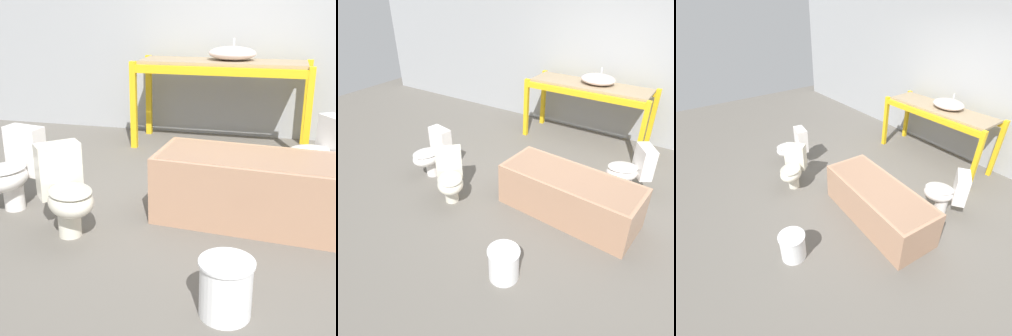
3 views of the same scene
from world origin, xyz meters
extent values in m
plane|color=#666059|center=(0.00, 0.00, 0.00)|extent=(12.00, 12.00, 0.00)
cube|color=#9EA0A3|center=(0.00, 2.08, 1.60)|extent=(10.80, 0.08, 3.20)
cube|color=yellow|center=(-1.21, 1.22, 0.51)|extent=(0.07, 0.07, 1.02)
cube|color=yellow|center=(0.76, 1.22, 0.51)|extent=(0.07, 0.07, 1.02)
cube|color=yellow|center=(-1.21, 1.86, 0.51)|extent=(0.07, 0.07, 1.02)
cube|color=yellow|center=(0.76, 1.86, 0.51)|extent=(0.07, 0.07, 1.02)
cube|color=yellow|center=(-0.23, 1.22, 0.94)|extent=(1.96, 0.06, 0.09)
cube|color=yellow|center=(-0.23, 1.86, 0.94)|extent=(1.96, 0.06, 0.09)
cube|color=#998466|center=(-0.23, 1.54, 1.00)|extent=(1.89, 0.57, 0.04)
ellipsoid|color=silver|center=(-0.12, 1.57, 1.10)|extent=(0.54, 0.43, 0.16)
cylinder|color=silver|center=(-0.12, 1.69, 1.22)|extent=(0.02, 0.02, 0.08)
cube|color=tan|center=(0.37, -0.46, 0.27)|extent=(1.69, 0.79, 0.54)
cube|color=#977056|center=(0.37, -0.46, 0.43)|extent=(1.61, 0.70, 0.23)
cylinder|color=white|center=(0.81, 0.39, 0.11)|extent=(0.17, 0.17, 0.21)
ellipsoid|color=white|center=(0.75, 0.35, 0.30)|extent=(0.51, 0.49, 0.22)
ellipsoid|color=beige|center=(0.75, 0.35, 0.38)|extent=(0.49, 0.47, 0.03)
cube|color=white|center=(0.97, 0.50, 0.46)|extent=(0.32, 0.36, 0.42)
cylinder|color=white|center=(-1.65, -0.71, 0.11)|extent=(0.17, 0.17, 0.21)
ellipsoid|color=white|center=(-1.66, -0.78, 0.30)|extent=(0.39, 0.46, 0.22)
ellipsoid|color=beige|center=(-1.66, -0.78, 0.38)|extent=(0.37, 0.43, 0.03)
cube|color=white|center=(-1.61, -0.52, 0.46)|extent=(0.35, 0.22, 0.42)
cylinder|color=silver|center=(-0.99, -1.04, 0.11)|extent=(0.17, 0.17, 0.21)
ellipsoid|color=silver|center=(-0.94, -1.09, 0.30)|extent=(0.51, 0.51, 0.22)
ellipsoid|color=#B3AF9F|center=(-0.94, -1.09, 0.38)|extent=(0.48, 0.49, 0.03)
cube|color=silver|center=(-1.12, -0.90, 0.46)|extent=(0.35, 0.34, 0.42)
cylinder|color=white|center=(0.26, -1.70, 0.17)|extent=(0.29, 0.29, 0.34)
cylinder|color=white|center=(0.26, -1.70, 0.33)|extent=(0.31, 0.31, 0.02)
camera|label=1|loc=(0.48, -3.91, 1.66)|focal=50.00mm
camera|label=2|loc=(1.49, -3.53, 2.57)|focal=35.00mm
camera|label=3|loc=(2.29, -2.47, 2.60)|focal=28.00mm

